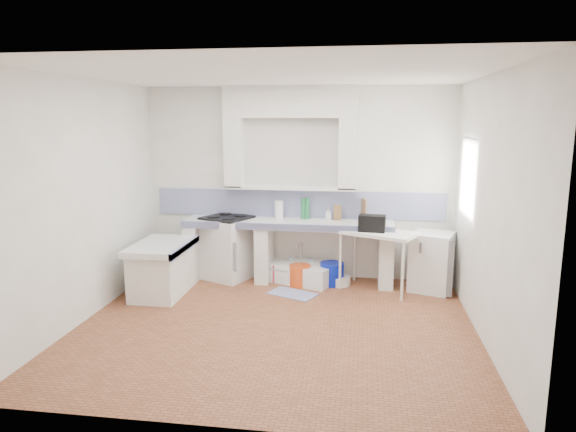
# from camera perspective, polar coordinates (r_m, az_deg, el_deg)

# --- Properties ---
(floor) EXTENTS (4.50, 4.50, 0.00)m
(floor) POSITION_cam_1_polar(r_m,az_deg,el_deg) (6.04, -1.39, -12.09)
(floor) COLOR brown
(floor) RESTS_ON ground
(ceiling) EXTENTS (4.50, 4.50, 0.00)m
(ceiling) POSITION_cam_1_polar(r_m,az_deg,el_deg) (5.59, -1.53, 15.44)
(ceiling) COLOR white
(ceiling) RESTS_ON ground
(wall_back) EXTENTS (4.50, 0.00, 4.50)m
(wall_back) POSITION_cam_1_polar(r_m,az_deg,el_deg) (7.60, 1.08, 3.61)
(wall_back) COLOR white
(wall_back) RESTS_ON ground
(wall_front) EXTENTS (4.50, 0.00, 4.50)m
(wall_front) POSITION_cam_1_polar(r_m,az_deg,el_deg) (3.73, -6.65, -3.94)
(wall_front) COLOR white
(wall_front) RESTS_ON ground
(wall_left) EXTENTS (0.00, 4.50, 4.50)m
(wall_left) POSITION_cam_1_polar(r_m,az_deg,el_deg) (6.42, -21.69, 1.53)
(wall_left) COLOR white
(wall_left) RESTS_ON ground
(wall_right) EXTENTS (0.00, 4.50, 4.50)m
(wall_right) POSITION_cam_1_polar(r_m,az_deg,el_deg) (5.72, 21.37, 0.51)
(wall_right) COLOR white
(wall_right) RESTS_ON ground
(alcove_mass) EXTENTS (1.90, 0.25, 0.45)m
(alcove_mass) POSITION_cam_1_polar(r_m,az_deg,el_deg) (7.44, 0.21, 12.52)
(alcove_mass) COLOR white
(alcove_mass) RESTS_ON ground
(window_frame) EXTENTS (0.35, 0.86, 1.06)m
(window_frame) POSITION_cam_1_polar(r_m,az_deg,el_deg) (6.89, 20.69, 3.86)
(window_frame) COLOR #321B10
(window_frame) RESTS_ON ground
(lace_valance) EXTENTS (0.01, 0.84, 0.24)m
(lace_valance) POSITION_cam_1_polar(r_m,az_deg,el_deg) (6.83, 19.71, 7.07)
(lace_valance) COLOR white
(lace_valance) RESTS_ON ground
(counter_slab) EXTENTS (3.00, 0.60, 0.08)m
(counter_slab) POSITION_cam_1_polar(r_m,az_deg,el_deg) (7.41, 0.01, -0.81)
(counter_slab) COLOR white
(counter_slab) RESTS_ON ground
(counter_lip) EXTENTS (3.00, 0.04, 0.10)m
(counter_lip) POSITION_cam_1_polar(r_m,az_deg,el_deg) (7.14, -0.31, -1.25)
(counter_lip) COLOR navy
(counter_lip) RESTS_ON ground
(counter_pier_left) EXTENTS (0.20, 0.55, 0.82)m
(counter_pier_left) POSITION_cam_1_polar(r_m,az_deg,el_deg) (7.83, -10.20, -3.73)
(counter_pier_left) COLOR white
(counter_pier_left) RESTS_ON ground
(counter_pier_mid) EXTENTS (0.20, 0.55, 0.82)m
(counter_pier_mid) POSITION_cam_1_polar(r_m,az_deg,el_deg) (7.57, -2.62, -4.07)
(counter_pier_mid) COLOR white
(counter_pier_mid) RESTS_ON ground
(counter_pier_right) EXTENTS (0.20, 0.55, 0.82)m
(counter_pier_right) POSITION_cam_1_polar(r_m,az_deg,el_deg) (7.45, 10.76, -4.50)
(counter_pier_right) COLOR white
(counter_pier_right) RESTS_ON ground
(peninsula_top) EXTENTS (0.70, 1.10, 0.08)m
(peninsula_top) POSITION_cam_1_polar(r_m,az_deg,el_deg) (7.11, -13.83, -3.27)
(peninsula_top) COLOR white
(peninsula_top) RESTS_ON ground
(peninsula_base) EXTENTS (0.60, 1.00, 0.62)m
(peninsula_base) POSITION_cam_1_polar(r_m,az_deg,el_deg) (7.20, -13.70, -5.97)
(peninsula_base) COLOR white
(peninsula_base) RESTS_ON ground
(peninsula_lip) EXTENTS (0.04, 1.10, 0.10)m
(peninsula_lip) POSITION_cam_1_polar(r_m,az_deg,el_deg) (7.00, -11.31, -3.39)
(peninsula_lip) COLOR navy
(peninsula_lip) RESTS_ON ground
(backsplash) EXTENTS (4.27, 0.03, 0.40)m
(backsplash) POSITION_cam_1_polar(r_m,az_deg,el_deg) (7.63, 1.06, 1.36)
(backsplash) COLOR navy
(backsplash) RESTS_ON ground
(stove) EXTENTS (0.83, 0.82, 0.90)m
(stove) POSITION_cam_1_polar(r_m,az_deg,el_deg) (7.70, -6.69, -3.56)
(stove) COLOR white
(stove) RESTS_ON ground
(sink) EXTENTS (1.16, 0.89, 0.25)m
(sink) POSITION_cam_1_polar(r_m,az_deg,el_deg) (7.58, 1.24, -6.30)
(sink) COLOR white
(sink) RESTS_ON ground
(side_table) EXTENTS (1.14, 0.93, 0.04)m
(side_table) POSITION_cam_1_polar(r_m,az_deg,el_deg) (7.21, 9.83, -4.90)
(side_table) COLOR white
(side_table) RESTS_ON ground
(fridge) EXTENTS (0.67, 0.67, 0.81)m
(fridge) POSITION_cam_1_polar(r_m,az_deg,el_deg) (7.38, 15.57, -4.88)
(fridge) COLOR white
(fridge) RESTS_ON ground
(bucket_red) EXTENTS (0.37, 0.37, 0.26)m
(bucket_red) POSITION_cam_1_polar(r_m,az_deg,el_deg) (7.59, -1.07, -6.20)
(bucket_red) COLOR #CD2E46
(bucket_red) RESTS_ON ground
(bucket_orange) EXTENTS (0.40, 0.40, 0.29)m
(bucket_orange) POSITION_cam_1_polar(r_m,az_deg,el_deg) (7.39, 1.35, -6.57)
(bucket_orange) COLOR #F14F18
(bucket_orange) RESTS_ON ground
(bucket_blue) EXTENTS (0.36, 0.36, 0.32)m
(bucket_blue) POSITION_cam_1_polar(r_m,az_deg,el_deg) (7.44, 4.88, -6.36)
(bucket_blue) COLOR #081BB1
(bucket_blue) RESTS_ON ground
(basin_white) EXTENTS (0.43, 0.43, 0.13)m
(basin_white) POSITION_cam_1_polar(r_m,az_deg,el_deg) (7.47, 5.63, -7.07)
(basin_white) COLOR white
(basin_white) RESTS_ON ground
(water_bottle_a) EXTENTS (0.10, 0.10, 0.32)m
(water_bottle_a) POSITION_cam_1_polar(r_m,az_deg,el_deg) (7.72, 0.38, -5.69)
(water_bottle_a) COLOR silver
(water_bottle_a) RESTS_ON ground
(water_bottle_b) EXTENTS (0.09, 0.09, 0.31)m
(water_bottle_b) POSITION_cam_1_polar(r_m,az_deg,el_deg) (7.66, 2.56, -5.86)
(water_bottle_b) COLOR silver
(water_bottle_b) RESTS_ON ground
(black_bag) EXTENTS (0.38, 0.24, 0.22)m
(black_bag) POSITION_cam_1_polar(r_m,az_deg,el_deg) (7.07, 9.27, -0.80)
(black_bag) COLOR black
(black_bag) RESTS_ON side_table
(green_bottle_a) EXTENTS (0.08, 0.08, 0.31)m
(green_bottle_a) POSITION_cam_1_polar(r_m,az_deg,el_deg) (7.50, 1.68, 0.82)
(green_bottle_a) COLOR #216E3D
(green_bottle_a) RESTS_ON counter_slab
(green_bottle_b) EXTENTS (0.08, 0.08, 0.31)m
(green_bottle_b) POSITION_cam_1_polar(r_m,az_deg,el_deg) (7.49, 2.13, 0.82)
(green_bottle_b) COLOR #216E3D
(green_bottle_b) RESTS_ON counter_slab
(knife_block) EXTENTS (0.12, 0.10, 0.22)m
(knife_block) POSITION_cam_1_polar(r_m,az_deg,el_deg) (7.46, 5.46, 0.38)
(knife_block) COLOR brown
(knife_block) RESTS_ON counter_slab
(cutting_board) EXTENTS (0.08, 0.23, 0.31)m
(cutting_board) POSITION_cam_1_polar(r_m,az_deg,el_deg) (7.45, 8.37, 0.68)
(cutting_board) COLOR brown
(cutting_board) RESTS_ON counter_slab
(paper_towel) EXTENTS (0.13, 0.13, 0.26)m
(paper_towel) POSITION_cam_1_polar(r_m,az_deg,el_deg) (7.55, -1.01, 0.71)
(paper_towel) COLOR white
(paper_towel) RESTS_ON counter_slab
(soap_bottle) EXTENTS (0.09, 0.09, 0.17)m
(soap_bottle) POSITION_cam_1_polar(r_m,az_deg,el_deg) (7.48, 4.47, 0.25)
(soap_bottle) COLOR white
(soap_bottle) RESTS_ON counter_slab
(rug) EXTENTS (0.72, 0.58, 0.01)m
(rug) POSITION_cam_1_polar(r_m,az_deg,el_deg) (7.06, 0.51, -8.59)
(rug) COLOR #313B8B
(rug) RESTS_ON ground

